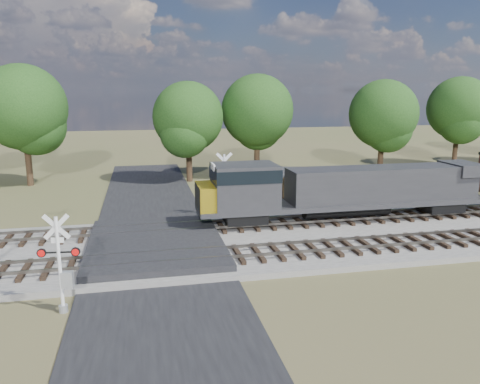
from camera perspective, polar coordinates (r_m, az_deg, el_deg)
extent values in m
plane|color=#4B522C|center=(25.17, -10.16, -7.45)|extent=(160.00, 160.00, 0.00)
cube|color=gray|center=(27.69, 11.02, -5.32)|extent=(140.00, 10.00, 0.30)
cube|color=black|center=(25.16, -10.16, -7.37)|extent=(7.00, 60.00, 0.08)
cube|color=#262628|center=(25.54, -10.23, -6.41)|extent=(7.00, 9.00, 0.62)
cube|color=black|center=(23.30, -5.04, -7.92)|extent=(44.00, 2.60, 0.18)
cube|color=#605B52|center=(24.79, 13.97, -6.59)|extent=(140.00, 0.08, 0.15)
cube|color=#605B52|center=(26.02, 12.59, -5.61)|extent=(140.00, 0.08, 0.15)
cube|color=black|center=(28.02, -6.32, -4.44)|extent=(44.00, 2.60, 0.18)
cube|color=#605B52|center=(29.15, 9.69, -3.54)|extent=(140.00, 0.08, 0.15)
cube|color=#605B52|center=(30.43, 8.70, -2.83)|extent=(140.00, 0.08, 0.15)
cylinder|color=silver|center=(19.22, -21.12, -8.36)|extent=(0.13, 0.13, 3.83)
cylinder|color=gray|center=(19.89, -20.72, -13.15)|extent=(0.34, 0.34, 0.29)
cube|color=silver|center=(18.76, -21.48, -3.97)|extent=(1.00, 0.15, 1.00)
cube|color=silver|center=(18.76, -21.48, -3.97)|extent=(1.00, 0.15, 1.00)
cube|color=silver|center=(18.91, -21.36, -5.50)|extent=(0.48, 0.08, 0.21)
cube|color=black|center=(19.05, -21.24, -6.87)|extent=(1.53, 0.22, 0.06)
cylinder|color=red|center=(19.23, -23.04, -6.85)|extent=(0.35, 0.13, 0.34)
cylinder|color=red|center=(18.89, -19.41, -6.89)|extent=(0.35, 0.13, 0.34)
cube|color=gray|center=(19.36, -20.30, -9.96)|extent=(0.46, 0.33, 0.62)
cylinder|color=silver|center=(31.47, -1.91, 0.76)|extent=(0.15, 0.15, 4.27)
cylinder|color=gray|center=(31.92, -1.89, -2.71)|extent=(0.38, 0.38, 0.32)
cube|color=silver|center=(31.17, -1.93, 3.84)|extent=(1.12, 0.07, 1.12)
cube|color=silver|center=(31.17, -1.93, 3.84)|extent=(1.12, 0.07, 1.12)
cube|color=silver|center=(31.26, -1.93, 2.78)|extent=(0.53, 0.04, 0.23)
cube|color=black|center=(31.36, -1.92, 1.81)|extent=(1.71, 0.10, 0.06)
cylinder|color=red|center=(31.47, -0.67, 1.86)|extent=(0.39, 0.12, 0.38)
cylinder|color=red|center=(31.26, -3.18, 1.77)|extent=(0.39, 0.12, 0.38)
cube|color=gray|center=(31.56, -2.38, -0.39)|extent=(0.49, 0.33, 0.69)
cube|color=#4E3121|center=(35.26, 7.99, 0.37)|extent=(4.22, 4.22, 2.42)
cube|color=#2D2D2F|center=(35.02, 8.05, 2.44)|extent=(4.64, 4.64, 0.17)
cylinder|color=black|center=(45.88, -24.43, 4.01)|extent=(0.56, 0.56, 5.36)
sphere|color=#183811|center=(45.54, -24.91, 9.34)|extent=(7.50, 7.50, 7.50)
cylinder|color=black|center=(44.14, -6.23, 4.28)|extent=(0.56, 0.56, 4.64)
sphere|color=#183811|center=(43.78, -6.35, 9.09)|extent=(6.50, 6.50, 6.50)
cylinder|color=black|center=(46.43, 2.07, 4.97)|extent=(0.56, 0.56, 5.00)
sphere|color=#183811|center=(46.09, 2.11, 9.91)|extent=(7.01, 7.01, 7.01)
cylinder|color=black|center=(48.57, 16.79, 4.62)|extent=(0.56, 0.56, 4.75)
sphere|color=#183811|center=(48.24, 17.07, 9.09)|extent=(6.64, 6.64, 6.64)
cylinder|color=black|center=(58.63, 24.81, 5.36)|extent=(0.56, 0.56, 4.98)
sphere|color=#183811|center=(58.36, 25.17, 9.24)|extent=(6.97, 6.97, 6.97)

